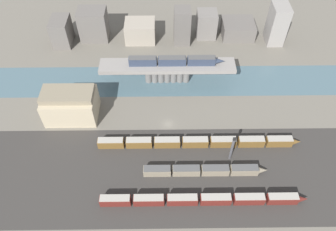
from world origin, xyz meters
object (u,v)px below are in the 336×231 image
object	(u,v)px
train_on_bridge	(175,61)
warehouse_building	(70,104)
train_yard_far	(198,142)
signal_tower	(232,149)
train_yard_near	(202,200)
train_yard_mid	(204,170)

from	to	relation	value
train_on_bridge	warehouse_building	world-z (taller)	train_on_bridge
train_yard_far	signal_tower	bearing A→B (deg)	-27.59
train_on_bridge	train_yard_near	distance (m)	63.47
train_yard_near	warehouse_building	distance (m)	66.78
train_yard_mid	train_yard_far	distance (m)	12.88
train_yard_near	train_yard_far	size ratio (longest dim) A/B	0.90
train_yard_far	warehouse_building	world-z (taller)	warehouse_building
warehouse_building	train_yard_mid	bearing A→B (deg)	-28.66
train_on_bridge	train_yard_mid	xyz separation A→B (m)	(9.65, -50.34, -10.42)
train_yard_mid	train_yard_far	bearing A→B (deg)	96.11
train_yard_near	signal_tower	world-z (taller)	signal_tower
train_on_bridge	train_yard_far	size ratio (longest dim) A/B	0.53
train_on_bridge	warehouse_building	distance (m)	49.28
train_yard_near	signal_tower	bearing A→B (deg)	56.36
train_yard_mid	signal_tower	size ratio (longest dim) A/B	3.57
train_yard_near	warehouse_building	world-z (taller)	warehouse_building
train_yard_mid	warehouse_building	bearing A→B (deg)	151.34
train_yard_near	train_yard_mid	xyz separation A→B (m)	(1.64, 11.78, -0.17)
train_yard_mid	signal_tower	bearing A→B (deg)	31.86
train_yard_near	warehouse_building	xyz separation A→B (m)	(-52.31, 41.26, 4.64)
train_yard_mid	train_yard_far	size ratio (longest dim) A/B	0.57
train_yard_mid	signal_tower	xyz separation A→B (m)	(10.56, 6.57, 4.46)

